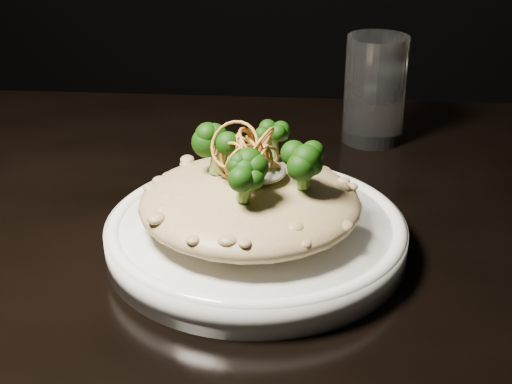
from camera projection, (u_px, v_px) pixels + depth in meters
table at (324, 323)px, 0.66m from camera, size 1.10×0.80×0.75m
plate at (256, 236)px, 0.61m from camera, size 0.26×0.26×0.03m
risotto at (250, 202)px, 0.59m from camera, size 0.19×0.19×0.04m
broccoli at (260, 154)px, 0.58m from camera, size 0.12×0.12×0.04m
cheese at (257, 171)px, 0.58m from camera, size 0.05×0.05×0.01m
shallots at (250, 148)px, 0.57m from camera, size 0.05×0.05×0.03m
drinking_glass at (375, 90)px, 0.82m from camera, size 0.07×0.07×0.12m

